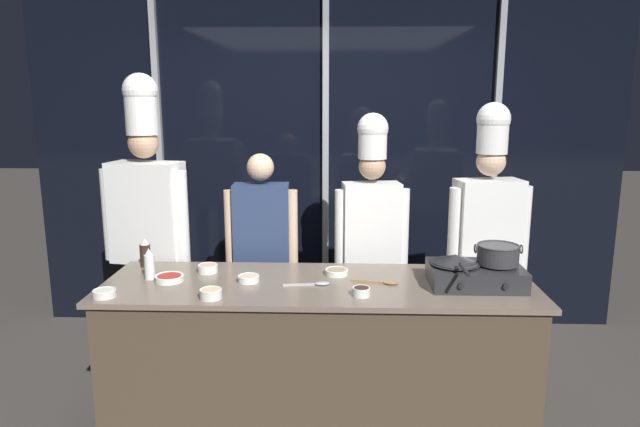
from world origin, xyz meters
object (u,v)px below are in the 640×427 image
at_px(portable_stove, 476,275).
at_px(frying_pan, 455,260).
at_px(prep_bowl_bean_sprouts, 104,293).
at_px(stock_pot, 498,254).
at_px(squeeze_bottle_soy, 145,253).
at_px(chef_line, 487,226).
at_px(prep_bowl_chili_flakes, 169,278).
at_px(serving_spoon_slotted, 316,284).
at_px(prep_bowl_chicken, 249,278).
at_px(prep_bowl_soy_glaze, 361,291).
at_px(serving_spoon_solid, 385,282).
at_px(chef_sous, 371,225).
at_px(prep_bowl_mushrooms, 337,271).
at_px(person_guest, 262,244).
at_px(squeeze_bottle_clear, 149,264).
at_px(prep_bowl_shrimp, 208,268).
at_px(prep_bowl_ginger, 211,293).
at_px(chef_head, 147,210).

distance_m(portable_stove, frying_pan, 0.15).
bearing_deg(prep_bowl_bean_sprouts, stock_pot, 6.97).
xyz_separation_m(frying_pan, squeeze_bottle_soy, (-1.85, 0.30, -0.06)).
xyz_separation_m(squeeze_bottle_soy, chef_line, (2.17, 0.27, 0.13)).
xyz_separation_m(prep_bowl_chili_flakes, serving_spoon_slotted, (0.84, -0.04, -0.01)).
bearing_deg(prep_bowl_chicken, prep_bowl_soy_glaze, -19.02).
relative_size(prep_bowl_bean_sprouts, serving_spoon_solid, 0.45).
distance_m(portable_stove, chef_line, 0.62).
bearing_deg(chef_sous, prep_bowl_chicken, 34.56).
distance_m(portable_stove, prep_bowl_mushrooms, 0.80).
bearing_deg(squeeze_bottle_soy, person_guest, 24.99).
relative_size(prep_bowl_soy_glaze, person_guest, 0.06).
distance_m(squeeze_bottle_clear, serving_spoon_solid, 1.36).
distance_m(squeeze_bottle_clear, prep_bowl_soy_glaze, 1.24).
bearing_deg(prep_bowl_shrimp, serving_spoon_solid, -9.41).
bearing_deg(prep_bowl_bean_sprouts, portable_stove, 7.37).
height_order(prep_bowl_soy_glaze, prep_bowl_shrimp, same).
height_order(squeeze_bottle_clear, prep_bowl_soy_glaze, squeeze_bottle_clear).
bearing_deg(squeeze_bottle_clear, serving_spoon_solid, -1.58).
relative_size(squeeze_bottle_clear, prep_bowl_ginger, 1.55).
xyz_separation_m(stock_pot, prep_bowl_soy_glaze, (-0.76, -0.20, -0.16)).
xyz_separation_m(squeeze_bottle_clear, chef_line, (2.06, 0.51, 0.12)).
distance_m(prep_bowl_bean_sprouts, prep_bowl_chicken, 0.77).
relative_size(prep_bowl_mushrooms, prep_bowl_bean_sprouts, 1.14).
xyz_separation_m(prep_bowl_chicken, chef_sous, (0.73, 0.66, 0.17)).
height_order(prep_bowl_soy_glaze, serving_spoon_solid, prep_bowl_soy_glaze).
bearing_deg(prep_bowl_bean_sprouts, squeeze_bottle_soy, 86.54).
relative_size(prep_bowl_shrimp, serving_spoon_solid, 0.44).
distance_m(stock_pot, squeeze_bottle_soy, 2.11).
bearing_deg(prep_bowl_soy_glaze, serving_spoon_solid, 56.25).
xyz_separation_m(prep_bowl_shrimp, chef_line, (1.75, 0.38, 0.18)).
bearing_deg(prep_bowl_soy_glaze, prep_bowl_shrimp, 157.08).
relative_size(serving_spoon_slotted, chef_head, 0.13).
distance_m(prep_bowl_soy_glaze, prep_bowl_chili_flakes, 1.11).
xyz_separation_m(stock_pot, serving_spoon_slotted, (-1.01, -0.03, -0.18)).
bearing_deg(squeeze_bottle_clear, person_guest, 44.56).
xyz_separation_m(portable_stove, prep_bowl_bean_sprouts, (-2.00, -0.26, -0.04)).
bearing_deg(prep_bowl_ginger, prep_bowl_bean_sprouts, 179.78).
distance_m(prep_bowl_soy_glaze, prep_bowl_ginger, 0.79).
relative_size(frying_pan, prep_bowl_shrimp, 3.97).
relative_size(portable_stove, squeeze_bottle_soy, 2.83).
relative_size(prep_bowl_soy_glaze, prep_bowl_mushrooms, 0.69).
bearing_deg(serving_spoon_solid, squeeze_bottle_soy, 168.97).
relative_size(stock_pot, prep_bowl_shrimp, 2.17).
xyz_separation_m(serving_spoon_slotted, chef_sous, (0.34, 0.70, 0.18)).
relative_size(prep_bowl_soy_glaze, serving_spoon_solid, 0.36).
bearing_deg(serving_spoon_solid, prep_bowl_bean_sprouts, -169.78).
height_order(portable_stove, chef_line, chef_line).
xyz_separation_m(serving_spoon_slotted, chef_head, (-1.15, 0.63, 0.29)).
relative_size(frying_pan, prep_bowl_bean_sprouts, 3.88).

